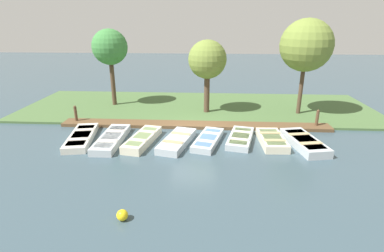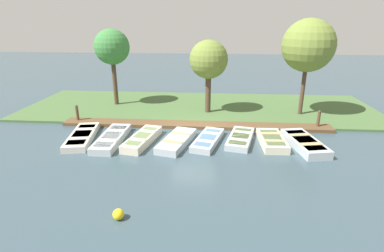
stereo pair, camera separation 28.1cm
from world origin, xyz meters
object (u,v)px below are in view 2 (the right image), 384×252
at_px(rowboat_4, 208,140).
at_px(rowboat_1, 112,138).
at_px(park_tree_far_left, 112,48).
at_px(rowboat_5, 240,138).
at_px(buoy, 118,214).
at_px(mooring_post_far, 318,120).
at_px(park_tree_center, 308,46).
at_px(rowboat_0, 82,136).
at_px(rowboat_7, 304,143).
at_px(park_tree_left, 209,60).
at_px(rowboat_2, 142,139).
at_px(rowboat_3, 177,141).
at_px(rowboat_6, 272,140).
at_px(mooring_post_near, 77,114).

bearing_deg(rowboat_4, rowboat_1, -73.38).
bearing_deg(park_tree_far_left, rowboat_5, 54.36).
relative_size(rowboat_5, buoy, 8.42).
height_order(mooring_post_far, buoy, mooring_post_far).
bearing_deg(rowboat_4, park_tree_center, 144.58).
relative_size(rowboat_0, rowboat_7, 1.11).
bearing_deg(park_tree_left, rowboat_2, -31.28).
height_order(rowboat_4, rowboat_5, rowboat_5).
relative_size(rowboat_0, park_tree_far_left, 0.69).
bearing_deg(rowboat_1, rowboat_3, 88.60).
bearing_deg(buoy, park_tree_left, 167.78).
relative_size(mooring_post_far, park_tree_center, 0.19).
relative_size(rowboat_2, park_tree_left, 0.69).
distance_m(rowboat_3, rowboat_6, 4.77).
relative_size(rowboat_1, rowboat_3, 1.10).
relative_size(rowboat_7, mooring_post_far, 2.96).
height_order(rowboat_0, rowboat_5, rowboat_0).
distance_m(rowboat_3, buoy, 6.18).
xyz_separation_m(park_tree_left, park_tree_center, (-0.04, 5.96, 0.91)).
height_order(rowboat_3, mooring_post_near, mooring_post_near).
height_order(rowboat_5, mooring_post_near, mooring_post_near).
relative_size(rowboat_1, park_tree_center, 0.60).
distance_m(rowboat_4, park_tree_center, 8.75).
xyz_separation_m(rowboat_4, rowboat_7, (0.16, 4.72, 0.05)).
bearing_deg(mooring_post_near, rowboat_3, 66.42).
xyz_separation_m(rowboat_0, buoy, (6.30, 3.93, 0.01)).
xyz_separation_m(rowboat_4, mooring_post_far, (-2.48, 6.15, 0.40)).
distance_m(mooring_post_near, park_tree_center, 14.45).
relative_size(rowboat_2, buoy, 9.11).
xyz_separation_m(rowboat_0, rowboat_1, (0.15, 1.63, 0.01)).
distance_m(rowboat_7, park_tree_far_left, 13.76).
xyz_separation_m(rowboat_1, mooring_post_far, (-2.71, 11.07, 0.38)).
height_order(rowboat_7, mooring_post_near, mooring_post_near).
xyz_separation_m(rowboat_1, rowboat_2, (0.01, 1.60, 0.03)).
distance_m(rowboat_0, rowboat_5, 8.20).
height_order(rowboat_1, park_tree_far_left, park_tree_far_left).
bearing_deg(rowboat_1, rowboat_2, 89.19).
bearing_deg(mooring_post_near, rowboat_4, 72.59).
height_order(rowboat_1, rowboat_2, rowboat_2).
distance_m(buoy, park_tree_left, 12.05).
height_order(rowboat_5, rowboat_6, rowboat_6).
bearing_deg(rowboat_1, mooring_post_far, 103.40).
bearing_deg(mooring_post_near, buoy, 30.86).
bearing_deg(buoy, rowboat_0, -148.04).
distance_m(rowboat_5, buoy, 7.92).
distance_m(rowboat_0, park_tree_center, 14.00).
height_order(rowboat_0, mooring_post_far, mooring_post_far).
relative_size(rowboat_0, mooring_post_far, 3.28).
height_order(rowboat_4, rowboat_6, rowboat_6).
distance_m(mooring_post_far, park_tree_left, 7.38).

